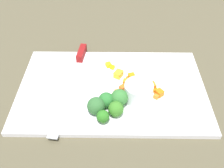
{
  "coord_description": "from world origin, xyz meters",
  "views": [
    {
      "loc": [
        0.01,
        -0.5,
        0.49
      ],
      "look_at": [
        0.0,
        0.0,
        0.02
      ],
      "focal_mm": 42.18,
      "sensor_mm": 36.0,
      "label": 1
    }
  ],
  "objects": [
    {
      "name": "ground_plane",
      "position": [
        0.0,
        0.0,
        0.0
      ],
      "size": [
        4.0,
        4.0,
        0.0
      ],
      "primitive_type": "plane",
      "color": "brown"
    },
    {
      "name": "broccoli_floret_2",
      "position": [
        -0.02,
        -0.12,
        0.03
      ],
      "size": [
        0.03,
        0.03,
        0.03
      ],
      "color": "#85BF63",
      "rests_on": "cutting_board"
    },
    {
      "name": "prep_bowl",
      "position": [
        0.07,
        -0.04,
        0.04
      ],
      "size": [
        0.07,
        0.07,
        0.05
      ],
      "primitive_type": "cylinder",
      "color": "white",
      "rests_on": "cutting_board"
    },
    {
      "name": "chef_knife",
      "position": [
        -0.1,
        0.06,
        0.02
      ],
      "size": [
        0.06,
        0.34,
        0.02
      ],
      "rotation": [
        0.0,
        0.0,
        4.6
      ],
      "color": "silver",
      "rests_on": "cutting_board"
    },
    {
      "name": "cutting_board",
      "position": [
        0.0,
        0.0,
        0.01
      ],
      "size": [
        0.49,
        0.31,
        0.01
      ],
      "primitive_type": "cube",
      "color": "white",
      "rests_on": "ground_plane"
    },
    {
      "name": "carrot_dice_8",
      "position": [
        0.1,
        -0.01,
        0.02
      ],
      "size": [
        0.02,
        0.02,
        0.02
      ],
      "primitive_type": "cube",
      "rotation": [
        0.0,
        0.0,
        0.24
      ],
      "color": "orange",
      "rests_on": "cutting_board"
    },
    {
      "name": "carrot_dice_5",
      "position": [
        0.01,
        -0.03,
        0.02
      ],
      "size": [
        0.01,
        0.01,
        0.01
      ],
      "primitive_type": "cube",
      "rotation": [
        0.0,
        0.0,
        0.35
      ],
      "color": "orange",
      "rests_on": "cutting_board"
    },
    {
      "name": "pepper_dice_2",
      "position": [
        0.02,
        0.04,
        0.02
      ],
      "size": [
        0.03,
        0.03,
        0.02
      ],
      "primitive_type": "cube",
      "rotation": [
        0.0,
        0.0,
        2.64
      ],
      "color": "yellow",
      "rests_on": "cutting_board"
    },
    {
      "name": "pepper_dice_0",
      "position": [
        -0.0,
        0.08,
        0.02
      ],
      "size": [
        0.01,
        0.01,
        0.01
      ],
      "primitive_type": "cube",
      "rotation": [
        0.0,
        0.0,
        2.68
      ],
      "color": "yellow",
      "rests_on": "cutting_board"
    },
    {
      "name": "carrot_dice_12",
      "position": [
        0.07,
        0.03,
        0.02
      ],
      "size": [
        0.02,
        0.02,
        0.01
      ],
      "primitive_type": "cube",
      "rotation": [
        0.0,
        0.0,
        2.54
      ],
      "color": "orange",
      "rests_on": "cutting_board"
    },
    {
      "name": "broccoli_floret_3",
      "position": [
        -0.04,
        -0.09,
        0.03
      ],
      "size": [
        0.04,
        0.04,
        0.04
      ],
      "color": "#89BE5B",
      "rests_on": "cutting_board"
    },
    {
      "name": "carrot_dice_3",
      "position": [
        0.04,
        0.01,
        0.02
      ],
      "size": [
        0.02,
        0.02,
        0.02
      ],
      "primitive_type": "cube",
      "rotation": [
        0.0,
        0.0,
        1.38
      ],
      "color": "orange",
      "rests_on": "cutting_board"
    },
    {
      "name": "broccoli_floret_4",
      "position": [
        0.02,
        -0.06,
        0.04
      ],
      "size": [
        0.04,
        0.04,
        0.05
      ],
      "color": "#85B058",
      "rests_on": "cutting_board"
    },
    {
      "name": "carrot_dice_6",
      "position": [
        0.11,
        -0.04,
        0.02
      ],
      "size": [
        0.02,
        0.01,
        0.01
      ],
      "primitive_type": "cube",
      "rotation": [
        0.0,
        0.0,
        2.54
      ],
      "color": "orange",
      "rests_on": "cutting_board"
    },
    {
      "name": "carrot_dice_0",
      "position": [
        0.03,
        -0.01,
        0.02
      ],
      "size": [
        0.02,
        0.02,
        0.01
      ],
      "primitive_type": "cube",
      "rotation": [
        0.0,
        0.0,
        0.72
      ],
      "color": "orange",
      "rests_on": "cutting_board"
    },
    {
      "name": "carrot_dice_13",
      "position": [
        0.12,
        -0.03,
        0.02
      ],
      "size": [
        0.02,
        0.02,
        0.02
      ],
      "primitive_type": "cube",
      "rotation": [
        0.0,
        0.0,
        0.64
      ],
      "color": "orange",
      "rests_on": "cutting_board"
    },
    {
      "name": "carrot_dice_4",
      "position": [
        0.08,
        0.02,
        0.02
      ],
      "size": [
        0.02,
        0.02,
        0.01
      ],
      "primitive_type": "cube",
      "rotation": [
        0.0,
        0.0,
        1.66
      ],
      "color": "orange",
      "rests_on": "cutting_board"
    },
    {
      "name": "carrot_dice_10",
      "position": [
        0.11,
        -0.02,
        0.02
      ],
      "size": [
        0.01,
        0.01,
        0.01
      ],
      "primitive_type": "cube",
      "rotation": [
        0.0,
        0.0,
        3.05
      ],
      "color": "orange",
      "rests_on": "cutting_board"
    },
    {
      "name": "carrot_dice_1",
      "position": [
        0.05,
        0.03,
        0.02
      ],
      "size": [
        0.02,
        0.02,
        0.02
      ],
      "primitive_type": "cube",
      "rotation": [
        0.0,
        0.0,
        0.31
      ],
      "color": "orange",
      "rests_on": "cutting_board"
    },
    {
      "name": "carrot_dice_7",
      "position": [
        0.05,
        0.01,
        0.02
      ],
      "size": [
        0.02,
        0.02,
        0.01
      ],
      "primitive_type": "cube",
      "rotation": [
        0.0,
        0.0,
        1.04
      ],
      "color": "orange",
      "rests_on": "cutting_board"
    },
    {
      "name": "carrot_dice_2",
      "position": [
        0.07,
        0.02,
        0.02
      ],
      "size": [
        0.02,
        0.01,
        0.01
      ],
      "primitive_type": "cube",
      "rotation": [
        0.0,
        0.0,
        2.78
      ],
      "color": "orange",
      "rests_on": "cutting_board"
    },
    {
      "name": "broccoli_floret_1",
      "position": [
        0.01,
        -0.1,
        0.03
      ],
      "size": [
        0.04,
        0.04,
        0.04
      ],
      "color": "#81AC69",
      "rests_on": "cutting_board"
    },
    {
      "name": "carrot_dice_9",
      "position": [
        0.09,
        -0.01,
        0.02
      ],
      "size": [
        0.01,
        0.01,
        0.01
      ],
      "primitive_type": "cube",
      "rotation": [
        0.0,
        0.0,
        1.3
      ],
      "color": "orange",
      "rests_on": "cutting_board"
    },
    {
      "name": "broccoli_floret_0",
      "position": [
        -0.01,
        -0.07,
        0.03
      ],
      "size": [
        0.04,
        0.04,
        0.04
      ],
      "color": "#87C363",
      "rests_on": "cutting_board"
    },
    {
      "name": "pepper_dice_1",
      "position": [
        -0.01,
        0.09,
        0.02
      ],
      "size": [
        0.02,
        0.02,
        0.01
      ],
      "primitive_type": "cube",
      "rotation": [
        0.0,
        0.0,
        0.4
      ],
      "color": "yellow",
      "rests_on": "cutting_board"
    },
    {
      "name": "carrot_dice_11",
      "position": [
        0.04,
        0.02,
        0.02
      ],
      "size": [
        0.02,
        0.02,
        0.01
      ],
      "primitive_type": "cube",
      "rotation": [
        0.0,
        0.0,
        1.14
      ],
      "color": "orange",
      "rests_on": "cutting_board"
    }
  ]
}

